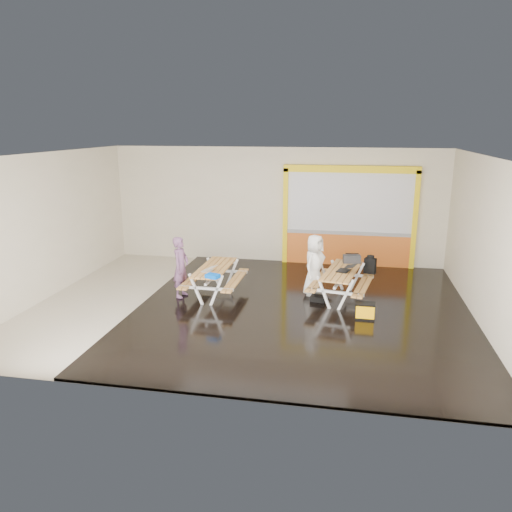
% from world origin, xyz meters
% --- Properties ---
extents(room, '(10.02, 8.02, 3.52)m').
position_xyz_m(room, '(0.00, 0.00, 1.75)').
color(room, beige).
rests_on(room, ground).
extents(deck, '(7.50, 7.98, 0.05)m').
position_xyz_m(deck, '(1.25, 0.00, 0.03)').
color(deck, black).
rests_on(deck, room).
extents(kiosk, '(3.88, 0.16, 3.00)m').
position_xyz_m(kiosk, '(2.20, 3.93, 1.44)').
color(kiosk, orange).
rests_on(kiosk, room).
extents(picnic_table_left, '(1.33, 1.93, 0.77)m').
position_xyz_m(picnic_table_left, '(-0.97, 0.56, 0.59)').
color(picnic_table_left, tan).
rests_on(picnic_table_left, deck).
extents(picnic_table_right, '(1.63, 2.14, 0.78)m').
position_xyz_m(picnic_table_right, '(2.10, 0.83, 0.59)').
color(picnic_table_right, tan).
rests_on(picnic_table_right, deck).
extents(person_left, '(0.42, 0.58, 1.49)m').
position_xyz_m(person_left, '(-1.73, 0.27, 0.80)').
color(person_left, '#6D476B').
rests_on(person_left, deck).
extents(person_right, '(0.75, 0.88, 1.52)m').
position_xyz_m(person_right, '(1.43, 1.01, 0.81)').
color(person_right, white).
rests_on(person_right, deck).
extents(laptop_left, '(0.37, 0.35, 0.14)m').
position_xyz_m(laptop_left, '(-1.00, 0.16, 0.81)').
color(laptop_left, silver).
rests_on(laptop_left, picnic_table_left).
extents(laptop_right, '(0.51, 0.47, 0.18)m').
position_xyz_m(laptop_right, '(2.19, 0.74, 0.83)').
color(laptop_right, black).
rests_on(laptop_right, picnic_table_right).
extents(blue_pouch, '(0.35, 0.29, 0.09)m').
position_xyz_m(blue_pouch, '(-0.77, -0.32, 0.81)').
color(blue_pouch, blue).
rests_on(blue_pouch, picnic_table_left).
extents(toolbox, '(0.46, 0.28, 0.25)m').
position_xyz_m(toolbox, '(2.33, 1.54, 0.87)').
color(toolbox, black).
rests_on(toolbox, picnic_table_right).
extents(backpack, '(0.32, 0.26, 0.47)m').
position_xyz_m(backpack, '(2.79, 1.68, 0.71)').
color(backpack, black).
rests_on(backpack, picnic_table_right).
extents(dark_case, '(0.37, 0.30, 0.13)m').
position_xyz_m(dark_case, '(1.57, 0.58, 0.11)').
color(dark_case, black).
rests_on(dark_case, deck).
extents(fluke_bag, '(0.42, 0.28, 0.36)m').
position_xyz_m(fluke_bag, '(2.64, -0.36, 0.22)').
color(fluke_bag, black).
rests_on(fluke_bag, deck).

